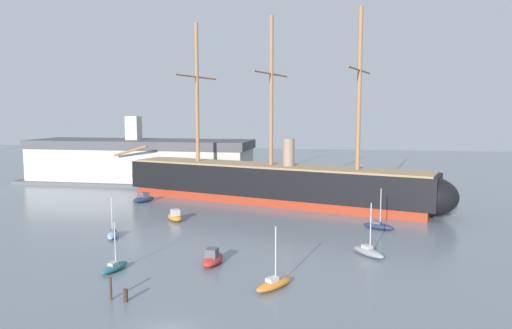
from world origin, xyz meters
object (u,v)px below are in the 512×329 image
object	(u,v)px
sailboat_mid_left	(113,234)
tall_ship	(271,183)
sailboat_foreground_right	(274,284)
motorboat_near_centre	(213,259)
dockside_warehouse_left	(141,161)
mooring_piling_nearest	(126,295)
sailboat_mid_right	(368,251)
sailboat_foreground_left	(115,267)
motorboat_alongside_bow	(175,216)
mooring_piling_left_pair	(111,289)
motorboat_far_left	(144,199)
motorboat_distant_centre	(297,194)
sailboat_alongside_stern	(378,226)
motorboat_far_right	(442,210)

from	to	relation	value
sailboat_mid_left	tall_ship	bearing A→B (deg)	59.47
sailboat_foreground_right	motorboat_near_centre	xyz separation A→B (m)	(-8.24, 6.39, 0.16)
dockside_warehouse_left	mooring_piling_nearest	bearing A→B (deg)	-66.76
sailboat_mid_right	sailboat_foreground_left	bearing A→B (deg)	-158.69
motorboat_near_centre	motorboat_alongside_bow	world-z (taller)	motorboat_near_centre
motorboat_near_centre	mooring_piling_left_pair	world-z (taller)	mooring_piling_left_pair
motorboat_near_centre	dockside_warehouse_left	bearing A→B (deg)	120.96
motorboat_near_centre	sailboat_mid_right	bearing A→B (deg)	20.35
tall_ship	motorboat_far_left	distance (m)	25.71
sailboat_mid_left	motorboat_distant_centre	world-z (taller)	sailboat_mid_left
sailboat_foreground_left	sailboat_foreground_right	distance (m)	18.61
sailboat_mid_left	motorboat_distant_centre	distance (m)	44.65
sailboat_alongside_stern	mooring_piling_nearest	xyz separation A→B (m)	(-25.53, -33.07, 0.07)
tall_ship	motorboat_alongside_bow	bearing A→B (deg)	-124.98
sailboat_foreground_right	motorboat_far_left	distance (m)	52.63
sailboat_mid_left	motorboat_near_centre	bearing A→B (deg)	-27.04
mooring_piling_nearest	mooring_piling_left_pair	world-z (taller)	mooring_piling_left_pair
motorboat_far_right	mooring_piling_nearest	distance (m)	61.26
motorboat_far_left	mooring_piling_left_pair	size ratio (longest dim) A/B	2.27
motorboat_far_left	mooring_piling_left_pair	world-z (taller)	mooring_piling_left_pair
tall_ship	mooring_piling_left_pair	xyz separation A→B (m)	(-7.50, -51.67, -2.88)
motorboat_far_left	motorboat_alongside_bow	bearing A→B (deg)	-50.17
tall_ship	sailboat_mid_left	distance (m)	35.95
sailboat_foreground_left	motorboat_near_centre	distance (m)	11.14
sailboat_mid_right	mooring_piling_nearest	bearing A→B (deg)	-140.93
tall_ship	motorboat_alongside_bow	world-z (taller)	tall_ship
motorboat_near_centre	motorboat_distant_centre	size ratio (longest dim) A/B	1.20
motorboat_far_left	tall_ship	bearing A→B (deg)	10.58
mooring_piling_left_pair	dockside_warehouse_left	distance (m)	78.31
tall_ship	sailboat_foreground_right	bearing A→B (deg)	-80.83
sailboat_foreground_right	motorboat_near_centre	distance (m)	10.43
tall_ship	motorboat_distant_centre	bearing A→B (deg)	59.14
tall_ship	sailboat_mid_right	world-z (taller)	tall_ship
sailboat_alongside_stern	tall_ship	bearing A→B (deg)	136.27
sailboat_alongside_stern	motorboat_distant_centre	world-z (taller)	sailboat_alongside_stern
sailboat_foreground_right	motorboat_far_left	xyz separation A→B (m)	(-32.51, 41.39, 0.15)
sailboat_foreground_right	mooring_piling_nearest	world-z (taller)	sailboat_foreground_right
motorboat_far_left	dockside_warehouse_left	size ratio (longest dim) A/B	0.08
motorboat_near_centre	sailboat_mid_right	size ratio (longest dim) A/B	0.72
sailboat_foreground_left	motorboat_far_right	xyz separation A→B (m)	(42.95, 40.41, -0.02)
motorboat_far_left	mooring_piling_left_pair	distance (m)	50.17
mooring_piling_nearest	motorboat_distant_centre	bearing A→B (deg)	80.05
sailboat_foreground_left	motorboat_alongside_bow	distance (m)	25.24
sailboat_mid_left	mooring_piling_left_pair	xyz separation A→B (m)	(10.68, -20.85, 0.60)
sailboat_mid_right	motorboat_alongside_bow	distance (m)	33.72
motorboat_near_centre	dockside_warehouse_left	size ratio (longest dim) A/B	0.08
sailboat_foreground_left	motorboat_near_centre	bearing A→B (deg)	22.97
sailboat_alongside_stern	motorboat_far_left	distance (m)	46.89
motorboat_alongside_bow	motorboat_near_centre	bearing A→B (deg)	-59.17
mooring_piling_nearest	sailboat_foreground_left	bearing A→B (deg)	123.50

